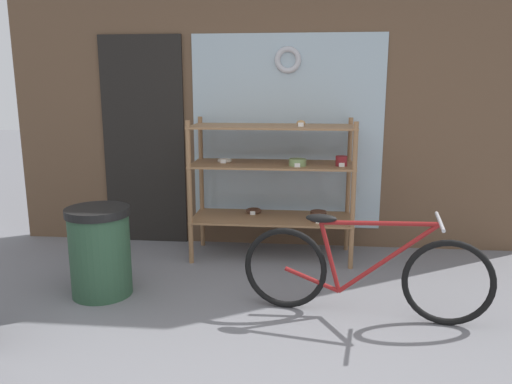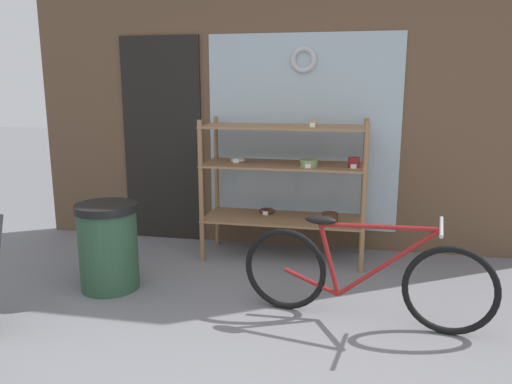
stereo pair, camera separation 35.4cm
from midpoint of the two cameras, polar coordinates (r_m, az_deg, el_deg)
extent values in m
cube|color=brown|center=(5.00, 5.30, 15.21)|extent=(5.18, 0.08, 3.78)
cube|color=#A3B7C1|center=(4.95, 7.38, 6.64)|extent=(1.87, 0.02, 1.90)
cube|color=black|center=(5.26, -8.74, 5.83)|extent=(0.84, 0.03, 2.10)
torus|color=#B7B7BC|center=(4.92, 7.59, 14.76)|extent=(0.26, 0.06, 0.26)
cylinder|color=#8E6642|center=(4.55, -4.10, -0.07)|extent=(0.04, 0.04, 1.31)
cylinder|color=#8E6642|center=(4.39, 14.52, -0.87)|extent=(0.04, 0.04, 1.31)
cylinder|color=#8E6642|center=(5.04, -2.51, 1.16)|extent=(0.04, 0.04, 1.31)
cylinder|color=#8E6642|center=(4.90, 14.23, 0.48)|extent=(0.04, 0.04, 1.31)
cube|color=#8E6642|center=(4.73, 5.35, -3.07)|extent=(1.50, 0.57, 0.02)
cube|color=#8E6642|center=(4.62, 5.47, 3.09)|extent=(1.50, 0.57, 0.02)
cube|color=#8E6642|center=(4.58, 5.56, 7.43)|extent=(1.50, 0.57, 0.02)
ellipsoid|color=#AD7F4C|center=(4.51, 8.80, 7.73)|extent=(0.08, 0.07, 0.05)
cube|color=white|center=(4.46, 8.76, 7.57)|extent=(0.05, 0.00, 0.04)
torus|color=beige|center=(4.73, 0.04, 3.64)|extent=(0.13, 0.13, 0.03)
cube|color=white|center=(4.66, -0.14, 3.54)|extent=(0.05, 0.00, 0.04)
cylinder|color=#7A995B|center=(4.50, 8.33, 3.28)|extent=(0.16, 0.16, 0.06)
cube|color=white|center=(4.41, 8.25, 2.94)|extent=(0.05, 0.00, 0.04)
cylinder|color=#422619|center=(4.60, 10.63, -2.95)|extent=(0.15, 0.15, 0.09)
cube|color=white|center=(4.53, 10.60, -3.58)|extent=(0.05, 0.00, 0.04)
torus|color=#4C2D1E|center=(4.89, 3.33, -2.19)|extent=(0.15, 0.15, 0.04)
cube|color=white|center=(4.81, 3.18, -2.46)|extent=(0.05, 0.00, 0.04)
cylinder|color=maroon|center=(4.52, 13.33, 3.30)|extent=(0.10, 0.10, 0.09)
cube|color=white|center=(4.47, 13.34, 2.85)|extent=(0.05, 0.00, 0.04)
torus|color=black|center=(3.68, 6.12, -8.83)|extent=(0.61, 0.13, 0.61)
torus|color=black|center=(3.60, 24.01, -10.33)|extent=(0.61, 0.13, 0.61)
cylinder|color=maroon|center=(3.54, 17.58, -7.88)|extent=(0.66, 0.13, 0.57)
cylinder|color=maroon|center=(3.47, 16.68, -3.87)|extent=(0.78, 0.15, 0.07)
cylinder|color=maroon|center=(3.58, 11.22, -7.64)|extent=(0.17, 0.06, 0.51)
cylinder|color=maroon|center=(3.66, 9.12, -10.15)|extent=(0.40, 0.09, 0.17)
ellipsoid|color=black|center=(3.51, 10.27, -3.20)|extent=(0.23, 0.12, 0.06)
cylinder|color=#B2B2B7|center=(3.46, 23.23, -3.71)|extent=(0.09, 0.46, 0.02)
cylinder|color=#2D5138|center=(4.13, -14.18, -6.10)|extent=(0.46, 0.46, 0.70)
cylinder|color=black|center=(4.04, -14.42, -1.78)|extent=(0.49, 0.49, 0.06)
camera|label=1|loc=(0.18, -87.14, 0.62)|focal=35.00mm
camera|label=2|loc=(0.18, 92.86, -0.62)|focal=35.00mm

